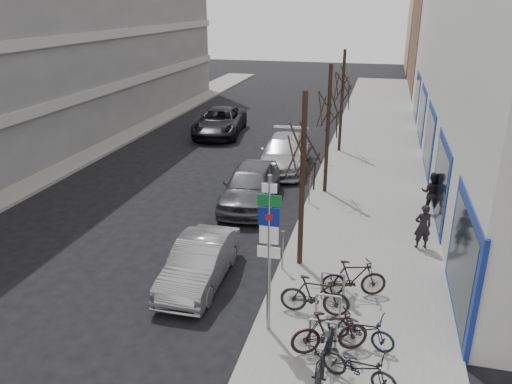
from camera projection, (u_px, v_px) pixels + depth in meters
The scene contains 25 objects.
ground at pixel (179, 319), 13.05m from camera, with size 120.00×120.00×0.00m, color black.
sidewalk_east at pixel (369, 197), 21.04m from camera, with size 5.00×70.00×0.15m, color slate.
sidewalk_west at pixel (49, 168), 24.59m from camera, with size 3.00×70.00×0.15m, color slate.
brick_building_far at pixel (482, 46), 44.85m from camera, with size 12.00×14.00×8.00m, color brown.
tan_building_far at pixel (466, 31), 58.13m from camera, with size 13.00×12.00×9.00m, color #937A5B.
highway_sign_pole at pixel (269, 246), 11.61m from camera, with size 0.55×0.10×4.20m.
bike_rack at pixel (328, 305), 12.48m from camera, with size 0.66×2.26×0.83m.
tree_near at pixel (304, 140), 14.15m from camera, with size 1.80×1.80×5.50m.
tree_mid at pixel (329, 99), 20.04m from camera, with size 1.80×1.80×5.50m.
tree_far at pixel (343, 77), 25.92m from camera, with size 1.80×1.80×5.50m.
meter_front at pixel (283, 246), 14.94m from camera, with size 0.10×0.08×1.27m.
meter_mid at pixel (310, 185), 19.92m from camera, with size 0.10×0.08×1.27m.
meter_back at pixel (326, 148), 24.90m from camera, with size 0.10×0.08×1.27m.
bike_near_left at pixel (326, 349), 10.79m from camera, with size 0.59×1.96×1.20m, color black.
bike_near_right at pixel (330, 331), 11.42m from camera, with size 0.55×1.85×1.12m, color black.
bike_mid_curb at pixel (361, 326), 11.70m from camera, with size 0.50×1.66×1.02m, color black.
bike_mid_inner at pixel (315, 295), 12.84m from camera, with size 0.54×1.82×1.11m, color black.
bike_far_curb at pixel (359, 364), 10.46m from camera, with size 0.51×1.70×1.04m, color black.
bike_far_inner at pixel (354, 278), 13.64m from camera, with size 0.55×1.84×1.11m, color black.
parked_car_front at pixel (199, 262), 14.54m from camera, with size 1.41×4.04×1.33m, color #98989D.
parked_car_mid at pixel (250, 185), 20.14m from camera, with size 1.97×4.89×1.67m, color #4E4F54.
parked_car_back at pixel (284, 153), 24.65m from camera, with size 2.21×5.43×1.58m, color #B1B1B7.
lane_car at pixel (220, 122), 30.90m from camera, with size 2.66×5.77×1.60m, color black.
pedestrian_near at pixel (423, 226), 16.26m from camera, with size 0.56×0.37×1.53m, color black.
pedestrian_far at pixel (432, 192), 19.01m from camera, with size 0.61×0.41×1.64m, color black.
Camera 1 is at (4.66, -10.16, 7.78)m, focal length 35.00 mm.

